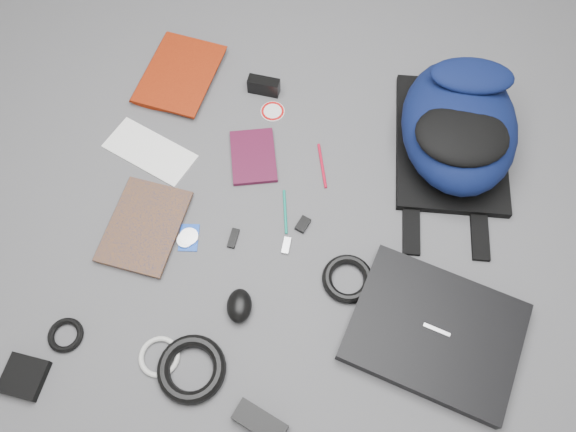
% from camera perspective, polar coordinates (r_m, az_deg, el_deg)
% --- Properties ---
extents(ground, '(4.00, 4.00, 0.00)m').
position_cam_1_polar(ground, '(1.47, 0.00, -0.33)').
color(ground, '#4F4F51').
rests_on(ground, ground).
extents(backpack, '(0.36, 0.49, 0.20)m').
position_cam_1_polar(backpack, '(1.57, 16.97, 8.84)').
color(backpack, black).
rests_on(backpack, ground).
extents(laptop, '(0.45, 0.39, 0.04)m').
position_cam_1_polar(laptop, '(1.39, 14.69, -11.31)').
color(laptop, black).
rests_on(laptop, ground).
extents(textbook_red, '(0.24, 0.30, 0.03)m').
position_cam_1_polar(textbook_red, '(1.78, -14.02, 14.52)').
color(textbook_red, maroon).
rests_on(textbook_red, ground).
extents(comic_book, '(0.21, 0.27, 0.02)m').
position_cam_1_polar(comic_book, '(1.53, -17.44, -0.21)').
color(comic_book, '#98530A').
rests_on(comic_book, ground).
extents(envelope, '(0.28, 0.20, 0.00)m').
position_cam_1_polar(envelope, '(1.61, -13.86, 6.41)').
color(envelope, white).
rests_on(envelope, ground).
extents(dvd_case, '(0.16, 0.19, 0.01)m').
position_cam_1_polar(dvd_case, '(1.56, -3.54, 6.06)').
color(dvd_case, '#380A1E').
rests_on(dvd_case, ground).
extents(compact_camera, '(0.09, 0.04, 0.05)m').
position_cam_1_polar(compact_camera, '(1.67, -2.47, 13.07)').
color(compact_camera, black).
rests_on(compact_camera, ground).
extents(sticker_disc, '(0.09, 0.09, 0.00)m').
position_cam_1_polar(sticker_disc, '(1.64, -1.57, 10.58)').
color(sticker_disc, white).
rests_on(sticker_disc, ground).
extents(pen_teal, '(0.03, 0.12, 0.01)m').
position_cam_1_polar(pen_teal, '(1.48, -0.29, 0.45)').
color(pen_teal, '#0E7F67').
rests_on(pen_teal, ground).
extents(pen_red, '(0.05, 0.13, 0.01)m').
position_cam_1_polar(pen_red, '(1.54, 3.49, 5.13)').
color(pen_red, '#BA0E2A').
rests_on(pen_red, ground).
extents(id_badge, '(0.06, 0.08, 0.00)m').
position_cam_1_polar(id_badge, '(1.47, -10.03, -2.18)').
color(id_badge, blue).
rests_on(id_badge, ground).
extents(usb_black, '(0.02, 0.05, 0.01)m').
position_cam_1_polar(usb_black, '(1.45, -5.57, -2.27)').
color(usb_black, black).
rests_on(usb_black, ground).
extents(usb_silver, '(0.02, 0.05, 0.01)m').
position_cam_1_polar(usb_silver, '(1.43, -0.18, -3.03)').
color(usb_silver, '#AEAEB0').
rests_on(usb_silver, ground).
extents(key_fob, '(0.04, 0.05, 0.01)m').
position_cam_1_polar(key_fob, '(1.46, 1.53, -0.86)').
color(key_fob, black).
rests_on(key_fob, ground).
extents(mouse, '(0.07, 0.09, 0.04)m').
position_cam_1_polar(mouse, '(1.37, -4.97, -9.08)').
color(mouse, black).
rests_on(mouse, ground).
extents(headphone_left, '(0.06, 0.06, 0.01)m').
position_cam_1_polar(headphone_left, '(1.46, -10.02, -2.12)').
color(headphone_left, silver).
rests_on(headphone_left, ground).
extents(headphone_right, '(0.05, 0.05, 0.01)m').
position_cam_1_polar(headphone_right, '(1.46, -10.37, -2.44)').
color(headphone_right, silver).
rests_on(headphone_right, ground).
extents(cable_coil, '(0.15, 0.15, 0.02)m').
position_cam_1_polar(cable_coil, '(1.40, 6.08, -6.36)').
color(cable_coil, black).
rests_on(cable_coil, ground).
extents(power_brick, '(0.13, 0.09, 0.03)m').
position_cam_1_polar(power_brick, '(1.32, -2.87, -20.19)').
color(power_brick, black).
rests_on(power_brick, ground).
extents(power_cord_coil, '(0.18, 0.18, 0.03)m').
position_cam_1_polar(power_cord_coil, '(1.35, -9.77, -15.07)').
color(power_cord_coil, black).
rests_on(power_cord_coil, ground).
extents(pouch, '(0.10, 0.10, 0.02)m').
position_cam_1_polar(pouch, '(1.47, -25.24, -14.55)').
color(pouch, black).
rests_on(pouch, ground).
extents(earbud_coil, '(0.11, 0.11, 0.02)m').
position_cam_1_polar(earbud_coil, '(1.46, -21.66, -11.18)').
color(earbud_coil, black).
rests_on(earbud_coil, ground).
extents(white_cable_coil, '(0.13, 0.13, 0.01)m').
position_cam_1_polar(white_cable_coil, '(1.38, -12.94, -13.76)').
color(white_cable_coil, beige).
rests_on(white_cable_coil, ground).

